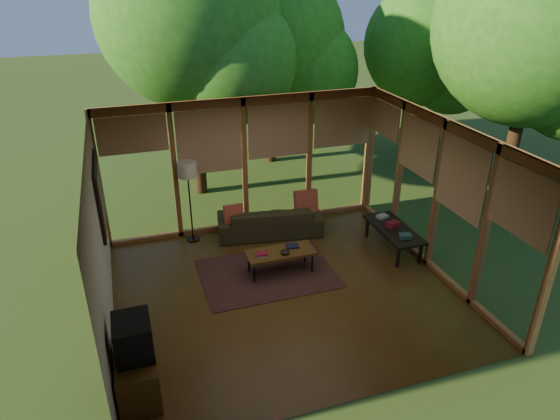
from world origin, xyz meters
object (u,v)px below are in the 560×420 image
object	(u,v)px
media_cabinet	(137,372)
floor_lamp	(188,174)
sofa	(270,220)
side_console	(394,230)
coffee_table	(280,253)
television	(133,337)

from	to	relation	value
media_cabinet	floor_lamp	bearing A→B (deg)	70.69
sofa	floor_lamp	world-z (taller)	floor_lamp
sofa	side_console	xyz separation A→B (m)	(2.04, -1.33, 0.11)
floor_lamp	side_console	bearing A→B (deg)	-23.60
sofa	side_console	distance (m)	2.44
media_cabinet	coffee_table	bearing A→B (deg)	38.40
media_cabinet	television	bearing A→B (deg)	0.00
media_cabinet	floor_lamp	distance (m)	4.08
sofa	floor_lamp	bearing A→B (deg)	0.48
media_cabinet	television	distance (m)	0.55
sofa	television	distance (m)	4.50
media_cabinet	side_console	distance (m)	5.32
sofa	coffee_table	bearing A→B (deg)	89.21
side_console	coffee_table	bearing A→B (deg)	-177.55
sofa	floor_lamp	distance (m)	1.90
media_cabinet	coffee_table	distance (m)	3.30
coffee_table	media_cabinet	bearing A→B (deg)	-141.60
floor_lamp	coffee_table	size ratio (longest dim) A/B	1.38
side_console	floor_lamp	bearing A→B (deg)	156.40
television	coffee_table	xyz separation A→B (m)	(2.56, 2.05, -0.46)
television	side_console	world-z (taller)	television
television	coffee_table	bearing A→B (deg)	38.62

